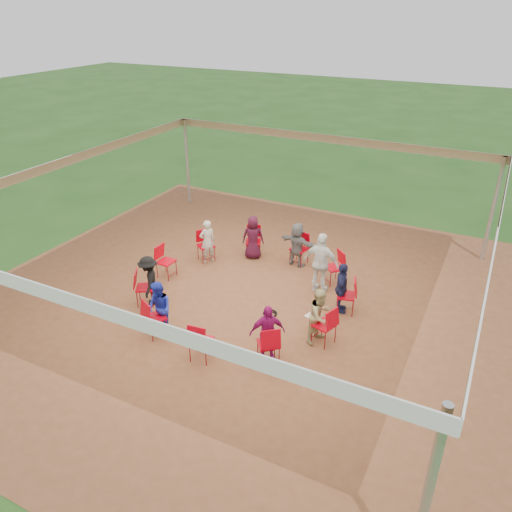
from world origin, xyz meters
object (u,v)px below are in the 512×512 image
at_px(chair_1, 346,296).
at_px(chair_3, 299,249).
at_px(person_seated_7, 267,333).
at_px(cable_coil, 270,314).
at_px(person_seated_1, 341,288).
at_px(chair_9, 201,341).
at_px(person_seated_0, 320,316).
at_px(person_seated_5, 149,281).
at_px(person_seated_3, 253,237).
at_px(chair_4, 253,242).
at_px(chair_8, 155,318).
at_px(chair_7, 145,288).
at_px(standing_person, 321,263).
at_px(chair_0, 324,325).
at_px(person_seated_4, 207,242).
at_px(chair_10, 268,344).
at_px(chair_6, 166,262).
at_px(person_seated_2, 297,244).
at_px(chair_2, 334,268).
at_px(person_seated_6, 159,309).
at_px(chair_5, 206,246).
at_px(laptop, 314,314).

relative_size(chair_1, chair_3, 1.00).
relative_size(person_seated_7, cable_coil, 3.10).
bearing_deg(person_seated_1, chair_9, 132.17).
xyz_separation_m(person_seated_0, person_seated_5, (-4.17, -0.46, 0.00)).
xyz_separation_m(chair_1, person_seated_3, (-3.24, 1.52, 0.19)).
bearing_deg(person_seated_1, person_seated_0, 163.64).
relative_size(chair_4, chair_8, 1.00).
relative_size(chair_7, standing_person, 0.57).
relative_size(chair_0, chair_1, 1.00).
bearing_deg(chair_3, person_seated_4, 34.99).
xyz_separation_m(chair_9, person_seated_1, (1.96, 2.99, 0.19)).
height_order(chair_8, person_seated_3, person_seated_3).
bearing_deg(person_seated_1, chair_10, 149.53).
bearing_deg(chair_6, standing_person, 108.37).
distance_m(chair_9, person_seated_4, 4.31).
bearing_deg(person_seated_2, cable_coil, 109.37).
height_order(chair_1, person_seated_7, person_seated_7).
bearing_deg(cable_coil, person_seated_1, 32.25).
bearing_deg(person_seated_7, chair_2, 47.83).
height_order(chair_1, chair_9, same).
height_order(chair_10, person_seated_5, person_seated_5).
bearing_deg(chair_1, person_seated_2, 34.99).
xyz_separation_m(person_seated_0, person_seated_3, (-3.08, 2.84, 0.00)).
bearing_deg(chair_3, cable_coil, 108.53).
bearing_deg(chair_6, chair_3, 130.91).
bearing_deg(cable_coil, person_seated_2, 99.36).
bearing_deg(chair_10, chair_0, 16.36).
height_order(chair_0, standing_person, standing_person).
distance_m(chair_2, chair_4, 2.62).
bearing_deg(person_seated_2, person_seated_1, 147.27).
height_order(chair_6, person_seated_3, person_seated_3).
height_order(chair_1, person_seated_4, person_seated_4).
bearing_deg(chair_7, person_seated_6, 21.30).
distance_m(chair_8, standing_person, 4.27).
distance_m(chair_8, person_seated_1, 4.31).
xyz_separation_m(chair_10, person_seated_7, (-0.08, 0.09, 0.19)).
relative_size(person_seated_5, person_seated_7, 1.00).
distance_m(chair_8, chair_10, 2.62).
bearing_deg(chair_1, standing_person, 39.73).
height_order(chair_8, person_seated_2, person_seated_2).
height_order(chair_8, person_seated_0, person_seated_0).
xyz_separation_m(chair_10, person_seated_2, (-1.13, 4.15, 0.19)).
bearing_deg(chair_7, chair_6, 163.64).
relative_size(person_seated_4, person_seated_5, 1.00).
height_order(chair_5, chair_6, same).
distance_m(chair_1, cable_coil, 1.83).
relative_size(chair_1, chair_10, 1.00).
relative_size(chair_3, chair_10, 1.00).
bearing_deg(chair_6, laptop, 82.33).
height_order(chair_6, person_seated_7, person_seated_7).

